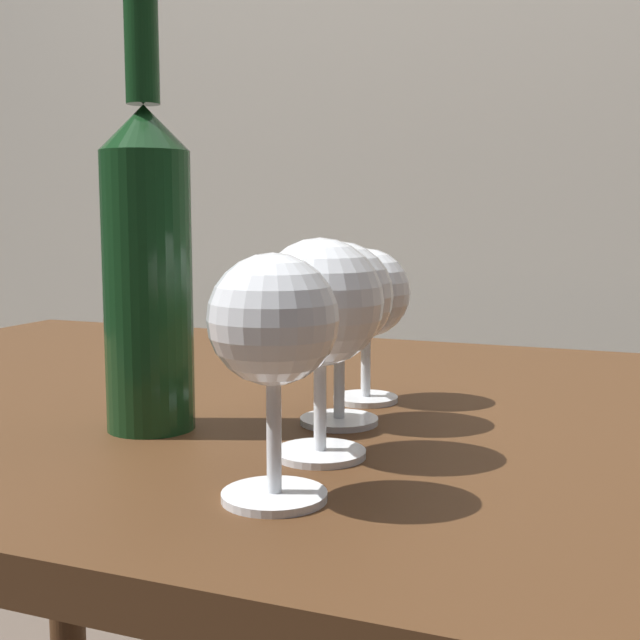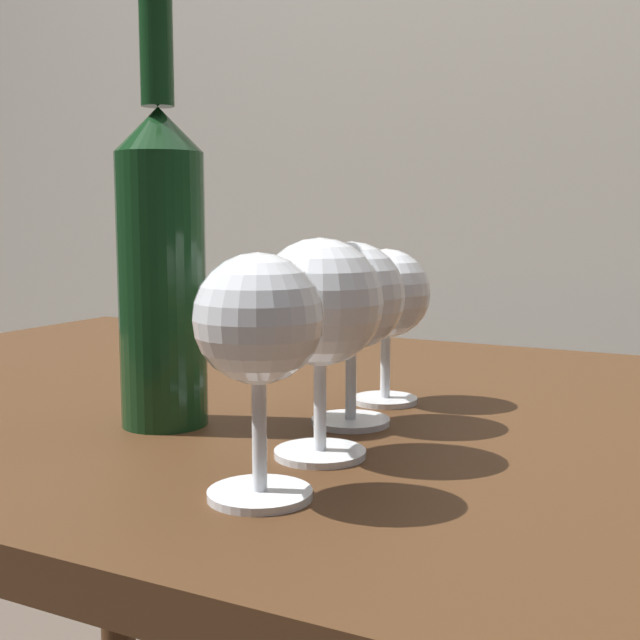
{
  "view_description": "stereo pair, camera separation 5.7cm",
  "coord_description": "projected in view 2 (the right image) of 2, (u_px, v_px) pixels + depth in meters",
  "views": [
    {
      "loc": [
        0.24,
        -0.7,
        0.93
      ],
      "look_at": [
        0.03,
        -0.17,
        0.86
      ],
      "focal_mm": 46.66,
      "sensor_mm": 36.0,
      "label": 1
    },
    {
      "loc": [
        0.29,
        -0.67,
        0.93
      ],
      "look_at": [
        0.03,
        -0.17,
        0.86
      ],
      "focal_mm": 46.66,
      "sensor_mm": 36.0,
      "label": 2
    }
  ],
  "objects": [
    {
      "name": "wine_glass_empty",
      "position": [
        320.0,
        307.0,
        0.57
      ],
      "size": [
        0.09,
        0.09,
        0.15
      ],
      "color": "white",
      "rests_on": "dining_table"
    },
    {
      "name": "wine_bottle",
      "position": [
        161.0,
        257.0,
        0.66
      ],
      "size": [
        0.07,
        0.07,
        0.35
      ],
      "color": "#143819",
      "rests_on": "dining_table"
    },
    {
      "name": "wine_glass_white",
      "position": [
        389.0,
        297.0,
        0.74
      ],
      "size": [
        0.08,
        0.08,
        0.14
      ],
      "color": "white",
      "rests_on": "dining_table"
    },
    {
      "name": "back_wall",
      "position": [
        595.0,
        17.0,
        1.57
      ],
      "size": [
        5.0,
        0.08,
        2.6
      ],
      "primitive_type": "cube",
      "color": "beige",
      "rests_on": "ground_plane"
    },
    {
      "name": "dining_table",
      "position": [
        380.0,
        514.0,
        0.76
      ],
      "size": [
        1.33,
        0.77,
        0.76
      ],
      "color": "#472B16",
      "rests_on": "ground_plane"
    },
    {
      "name": "wine_glass_rose",
      "position": [
        258.0,
        327.0,
        0.49
      ],
      "size": [
        0.08,
        0.08,
        0.15
      ],
      "color": "white",
      "rests_on": "dining_table"
    },
    {
      "name": "wine_glass_pinot",
      "position": [
        351.0,
        301.0,
        0.66
      ],
      "size": [
        0.09,
        0.09,
        0.15
      ],
      "color": "white",
      "rests_on": "dining_table"
    }
  ]
}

